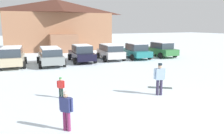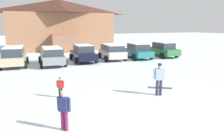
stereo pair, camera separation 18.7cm
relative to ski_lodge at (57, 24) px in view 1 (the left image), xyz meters
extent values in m
plane|color=white|center=(-1.04, -28.20, -3.71)|extent=(160.00, 160.00, 0.00)
cube|color=#A06D4E|center=(0.00, 0.09, -1.07)|extent=(14.90, 8.26, 5.27)
pyramid|color=#4C261C|center=(0.00, 0.09, 2.59)|extent=(15.52, 8.89, 2.06)
cube|color=#99694D|center=(-0.22, -4.60, -2.51)|extent=(3.68, 1.97, 2.40)
cube|color=tan|center=(-6.64, -12.86, -3.05)|extent=(2.25, 4.42, 0.68)
cube|color=#2D3842|center=(-6.65, -12.94, -2.37)|extent=(1.92, 3.38, 0.68)
cube|color=white|center=(-6.65, -12.94, -2.00)|extent=(1.80, 3.21, 0.06)
cylinder|color=black|center=(-7.47, -11.44, -3.39)|extent=(0.29, 0.66, 0.64)
cylinder|color=black|center=(-5.53, -11.65, -3.39)|extent=(0.29, 0.66, 0.64)
cylinder|color=black|center=(-5.80, -14.27, -3.39)|extent=(0.29, 0.66, 0.64)
cube|color=gray|center=(-3.52, -13.46, -3.05)|extent=(2.17, 4.62, 0.67)
cube|color=#2D3842|center=(-3.52, -13.55, -2.43)|extent=(1.87, 3.53, 0.58)
cube|color=white|center=(-3.52, -13.55, -2.11)|extent=(1.75, 3.35, 0.06)
cylinder|color=black|center=(-4.43, -12.00, -3.39)|extent=(0.26, 0.65, 0.64)
cylinder|color=black|center=(-2.42, -12.13, -3.39)|extent=(0.26, 0.65, 0.64)
cylinder|color=black|center=(-4.61, -14.79, -3.39)|extent=(0.26, 0.65, 0.64)
cylinder|color=black|center=(-2.60, -14.92, -3.39)|extent=(0.26, 0.65, 0.64)
cube|color=black|center=(-0.39, -12.83, -3.06)|extent=(2.14, 4.60, 0.64)
cube|color=#2D3842|center=(-0.40, -13.06, -2.41)|extent=(1.77, 2.44, 0.67)
cube|color=white|center=(-0.40, -13.06, -2.04)|extent=(1.65, 2.32, 0.06)
cylinder|color=black|center=(-1.26, -11.38, -3.39)|extent=(0.27, 0.65, 0.64)
cylinder|color=black|center=(0.69, -11.52, -3.39)|extent=(0.27, 0.65, 0.64)
cylinder|color=black|center=(-1.47, -14.15, -3.39)|extent=(0.27, 0.65, 0.64)
cylinder|color=black|center=(0.49, -14.29, -3.39)|extent=(0.27, 0.65, 0.64)
cube|color=beige|center=(2.73, -12.90, -3.05)|extent=(2.32, 4.34, 0.67)
cube|color=#2D3842|center=(2.72, -12.98, -2.44)|extent=(1.99, 3.33, 0.56)
cube|color=white|center=(2.72, -12.98, -2.13)|extent=(1.86, 3.16, 0.06)
cylinder|color=black|center=(1.88, -11.50, -3.39)|extent=(0.29, 0.66, 0.64)
cylinder|color=black|center=(3.87, -11.73, -3.39)|extent=(0.29, 0.66, 0.64)
cylinder|color=black|center=(1.59, -14.07, -3.39)|extent=(0.29, 0.66, 0.64)
cylinder|color=black|center=(3.58, -14.29, -3.39)|extent=(0.29, 0.66, 0.64)
cube|color=#227677|center=(5.66, -13.12, -3.08)|extent=(2.32, 4.67, 0.61)
cube|color=#2D3842|center=(5.64, -13.34, -2.45)|extent=(1.87, 2.50, 0.66)
cube|color=white|center=(5.64, -13.34, -2.09)|extent=(1.75, 2.37, 0.06)
cylinder|color=black|center=(4.81, -11.63, -3.39)|extent=(0.28, 0.66, 0.64)
cylinder|color=black|center=(6.80, -11.83, -3.39)|extent=(0.28, 0.66, 0.64)
cylinder|color=black|center=(4.52, -14.40, -3.39)|extent=(0.28, 0.66, 0.64)
cylinder|color=black|center=(6.51, -14.61, -3.39)|extent=(0.28, 0.66, 0.64)
cube|color=#32723A|center=(8.98, -13.20, -3.06)|extent=(1.97, 4.51, 0.66)
cube|color=#2D3842|center=(8.97, -13.43, -2.41)|extent=(1.67, 2.37, 0.64)
cube|color=white|center=(8.97, -13.43, -2.06)|extent=(1.56, 2.25, 0.06)
cylinder|color=black|center=(8.06, -11.79, -3.39)|extent=(0.24, 0.65, 0.64)
cylinder|color=black|center=(10.01, -11.86, -3.39)|extent=(0.24, 0.65, 0.64)
cylinder|color=black|center=(7.96, -14.55, -3.39)|extent=(0.24, 0.65, 0.64)
cylinder|color=black|center=(9.91, -14.62, -3.39)|extent=(0.24, 0.65, 0.64)
cylinder|color=black|center=(-4.64, -23.09, -3.45)|extent=(0.09, 0.09, 0.51)
cylinder|color=black|center=(-4.73, -23.03, -3.45)|extent=(0.09, 0.09, 0.51)
cube|color=red|center=(-4.69, -23.06, -3.01)|extent=(0.29, 0.26, 0.36)
cylinder|color=red|center=(-4.55, -23.14, -3.00)|extent=(0.07, 0.07, 0.35)
cylinder|color=red|center=(-4.82, -22.98, -3.00)|extent=(0.07, 0.07, 0.35)
sphere|color=tan|center=(-4.69, -23.06, -2.76)|extent=(0.13, 0.13, 0.13)
cylinder|color=green|center=(-4.69, -23.06, -2.69)|extent=(0.13, 0.13, 0.06)
cylinder|color=#7D2958|center=(-5.32, -26.51, -3.36)|extent=(0.13, 0.13, 0.69)
cylinder|color=#7D2958|center=(-5.21, -26.62, -3.36)|extent=(0.13, 0.13, 0.69)
cube|color=navy|center=(-5.26, -26.56, -2.77)|extent=(0.38, 0.38, 0.49)
cylinder|color=navy|center=(-5.41, -26.41, -2.76)|extent=(0.09, 0.09, 0.46)
cylinder|color=navy|center=(-5.11, -26.72, -2.76)|extent=(0.09, 0.09, 0.46)
sphere|color=tan|center=(-5.26, -26.56, -2.44)|extent=(0.18, 0.18, 0.18)
cylinder|color=beige|center=(-5.26, -26.56, -2.34)|extent=(0.17, 0.17, 0.08)
cylinder|color=#352F49|center=(-0.08, -24.72, -3.30)|extent=(0.15, 0.15, 0.82)
cylinder|color=#352F49|center=(0.08, -24.79, -3.30)|extent=(0.15, 0.15, 0.82)
cube|color=#A5C0DD|center=(0.00, -24.75, -2.60)|extent=(0.46, 0.39, 0.58)
cylinder|color=#A5C0DD|center=(-0.23, -24.64, -2.58)|extent=(0.11, 0.11, 0.55)
cylinder|color=#A5C0DD|center=(0.23, -24.86, -2.58)|extent=(0.11, 0.11, 0.55)
sphere|color=tan|center=(0.00, -24.75, -2.20)|extent=(0.21, 0.21, 0.21)
cylinder|color=#1C2932|center=(0.00, -24.75, -2.09)|extent=(0.20, 0.20, 0.10)
cube|color=#212D27|center=(0.81, -23.79, -3.70)|extent=(1.19, 0.83, 0.02)
cube|color=black|center=(0.85, -23.82, -3.66)|extent=(0.21, 0.18, 0.06)
cube|color=#212D27|center=(0.92, -23.63, -3.70)|extent=(1.19, 0.83, 0.02)
cube|color=black|center=(0.96, -23.65, -3.66)|extent=(0.21, 0.18, 0.06)
camera|label=1|loc=(-6.84, -33.51, -0.15)|focal=35.00mm
camera|label=2|loc=(-6.68, -33.59, -0.15)|focal=35.00mm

